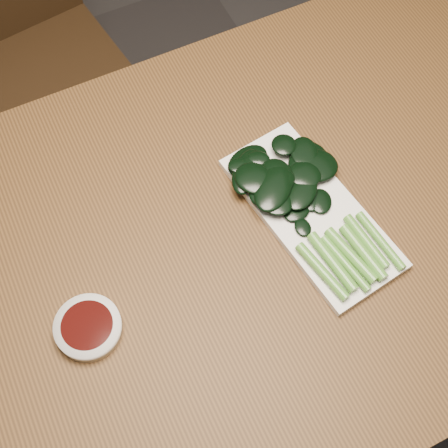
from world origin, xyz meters
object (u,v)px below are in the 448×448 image
serving_plate (311,213)px  gai_lan (295,192)px  table (231,257)px  sauce_bowl (88,327)px  chair_far (18,60)px

serving_plate → gai_lan: (-0.01, 0.04, 0.02)m
table → sauce_bowl: 0.27m
chair_far → table: bearing=-84.0°
sauce_bowl → serving_plate: sauce_bowl is taller
table → gai_lan: 0.16m
table → gai_lan: gai_lan is taller
chair_far → sauce_bowl: (-0.06, -0.81, 0.27)m
gai_lan → serving_plate: bearing=-70.1°
table → gai_lan: (0.12, 0.02, 0.10)m
sauce_bowl → table: bearing=10.0°
table → chair_far: 0.81m
chair_far → serving_plate: size_ratio=2.63×
sauce_bowl → serving_plate: bearing=4.0°
table → gai_lan: bearing=8.5°
serving_plate → sauce_bowl: bearing=-176.0°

